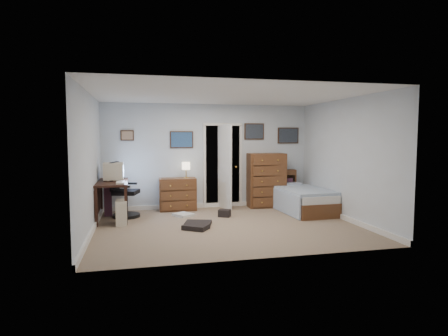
% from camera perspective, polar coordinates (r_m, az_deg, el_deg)
% --- Properties ---
extents(floor, '(5.00, 4.00, 0.02)m').
position_cam_1_polar(floor, '(7.32, 0.54, -8.89)').
color(floor, gray).
rests_on(floor, ground).
extents(computer_desk, '(0.66, 1.39, 0.79)m').
position_cam_1_polar(computer_desk, '(8.16, -17.31, -3.25)').
color(computer_desk, black).
rests_on(computer_desk, floor).
extents(crt_monitor, '(0.42, 0.39, 0.38)m').
position_cam_1_polar(crt_monitor, '(8.26, -16.48, -0.48)').
color(crt_monitor, beige).
rests_on(crt_monitor, computer_desk).
extents(keyboard, '(0.17, 0.43, 0.03)m').
position_cam_1_polar(keyboard, '(7.77, -15.52, -2.14)').
color(keyboard, beige).
rests_on(keyboard, computer_desk).
extents(pc_tower, '(0.23, 0.45, 0.48)m').
position_cam_1_polar(pc_tower, '(7.66, -15.33, -6.54)').
color(pc_tower, beige).
rests_on(pc_tower, floor).
extents(office_chair, '(0.71, 0.71, 1.18)m').
position_cam_1_polar(office_chair, '(8.30, -15.14, -4.12)').
color(office_chair, black).
rests_on(office_chair, floor).
extents(media_stack, '(0.17, 0.17, 0.79)m').
position_cam_1_polar(media_stack, '(8.53, -17.27, -4.35)').
color(media_stack, maroon).
rests_on(media_stack, floor).
extents(low_dresser, '(0.87, 0.46, 0.76)m').
position_cam_1_polar(low_dresser, '(8.84, -7.06, -3.98)').
color(low_dresser, brown).
rests_on(low_dresser, floor).
extents(table_lamp, '(0.20, 0.20, 0.37)m').
position_cam_1_polar(table_lamp, '(8.78, -5.81, 0.24)').
color(table_lamp, gold).
rests_on(table_lamp, low_dresser).
extents(doorway, '(0.96, 1.12, 2.05)m').
position_cam_1_polar(doorway, '(9.43, -0.61, 0.42)').
color(doorway, black).
rests_on(doorway, floor).
extents(tall_dresser, '(0.93, 0.58, 1.32)m').
position_cam_1_polar(tall_dresser, '(9.25, 6.42, -1.84)').
color(tall_dresser, brown).
rests_on(tall_dresser, floor).
extents(headboard_bookcase, '(1.01, 0.32, 0.90)m').
position_cam_1_polar(headboard_bookcase, '(9.47, 7.90, -2.80)').
color(headboard_bookcase, brown).
rests_on(headboard_bookcase, floor).
extents(bed, '(1.04, 1.85, 0.59)m').
position_cam_1_polar(bed, '(8.81, 11.74, -4.72)').
color(bed, brown).
rests_on(bed, floor).
extents(wall_posters, '(4.38, 0.04, 0.60)m').
position_cam_1_polar(wall_posters, '(9.17, 1.14, 4.96)').
color(wall_posters, '#331E11').
rests_on(wall_posters, floor).
extents(floor_clutter, '(1.26, 1.75, 0.15)m').
position_cam_1_polar(floor_clutter, '(7.57, -3.69, -8.02)').
color(floor_clutter, black).
rests_on(floor_clutter, floor).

